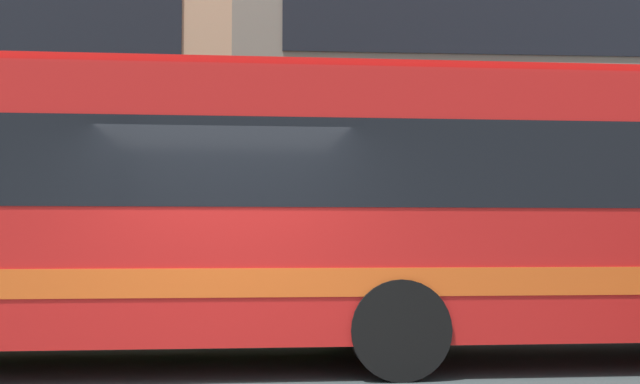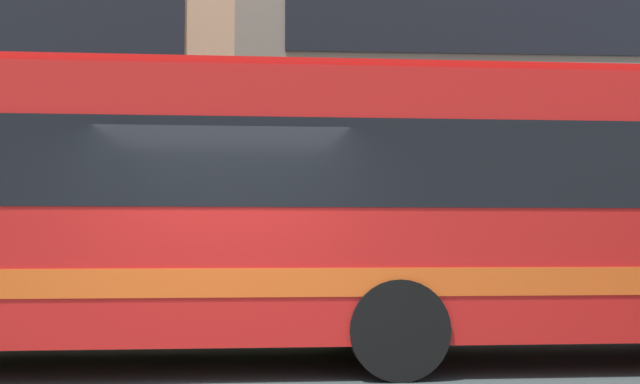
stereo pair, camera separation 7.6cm
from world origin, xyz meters
name	(u,v)px [view 1 (the left image)]	position (x,y,z in m)	size (l,w,h in m)	color
transit_bus	(312,204)	(0.93, 2.03, 1.79)	(12.49, 2.86, 3.24)	red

